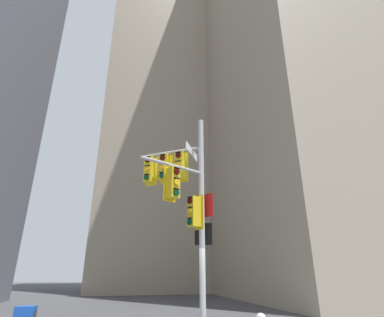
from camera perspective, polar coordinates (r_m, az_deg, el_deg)
building_tower_right at (r=35.09m, az=20.67°, el=21.50°), size 16.89×16.89×49.43m
building_mid_block at (r=44.04m, az=-3.54°, el=13.35°), size 16.95×16.95×53.17m
signal_pole_assembly at (r=10.54m, az=-2.25°, el=-5.91°), size 2.61×2.72×7.17m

